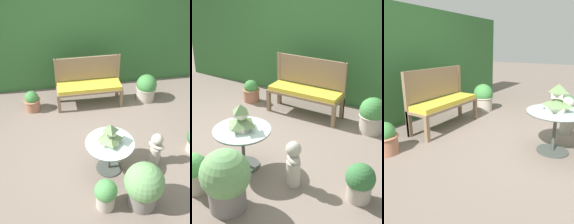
% 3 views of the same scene
% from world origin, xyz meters
% --- Properties ---
extents(ground, '(30.00, 30.00, 0.00)m').
position_xyz_m(ground, '(0.00, 0.00, 0.00)').
color(ground, '#75665B').
extents(foliage_hedge_back, '(6.40, 0.78, 2.01)m').
position_xyz_m(foliage_hedge_back, '(0.00, 2.37, 1.01)').
color(foliage_hedge_back, '#336633').
rests_on(foliage_hedge_back, ground).
extents(garden_bench, '(1.31, 0.43, 0.48)m').
position_xyz_m(garden_bench, '(0.20, 1.23, 0.40)').
color(garden_bench, '#7F664C').
rests_on(garden_bench, ground).
extents(bench_backrest, '(1.31, 0.06, 0.99)m').
position_xyz_m(bench_backrest, '(0.20, 1.42, 0.69)').
color(bench_backrest, '#7F664C').
rests_on(bench_backrest, ground).
extents(patio_table, '(0.74, 0.74, 0.55)m').
position_xyz_m(patio_table, '(0.23, -0.56, 0.44)').
color(patio_table, '#424742').
rests_on(patio_table, ground).
extents(pagoda_birdhouse, '(0.29, 0.29, 0.35)m').
position_xyz_m(pagoda_birdhouse, '(0.23, -0.56, 0.70)').
color(pagoda_birdhouse, silver).
rests_on(pagoda_birdhouse, patio_table).
extents(garden_bust, '(0.28, 0.29, 0.59)m').
position_xyz_m(garden_bust, '(0.98, -0.56, 0.31)').
color(garden_bust, '#B7B2A3').
rests_on(garden_bust, ground).
extents(potted_plant_table_far, '(0.33, 0.33, 0.42)m').
position_xyz_m(potted_plant_table_far, '(-0.96, 1.24, 0.20)').
color(potted_plant_table_far, '#9E664C').
rests_on(potted_plant_table_far, ground).
extents(potted_plant_patio_mid, '(0.42, 0.42, 0.57)m').
position_xyz_m(potted_plant_patio_mid, '(1.40, 1.22, 0.28)').
color(potted_plant_patio_mid, '#ADA393').
rests_on(potted_plant_patio_mid, ground).
extents(potted_plant_bench_left, '(0.34, 0.34, 0.46)m').
position_xyz_m(potted_plant_bench_left, '(1.75, -0.41, 0.24)').
color(potted_plant_bench_left, '#ADA393').
rests_on(potted_plant_bench_left, ground).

